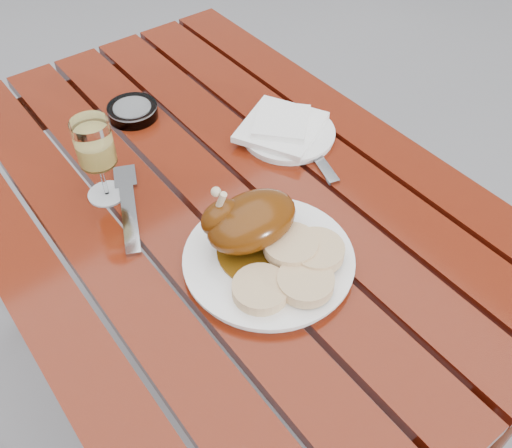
{
  "coord_description": "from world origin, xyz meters",
  "views": [
    {
      "loc": [
        -0.4,
        -0.65,
        1.47
      ],
      "look_at": [
        -0.01,
        -0.14,
        0.78
      ],
      "focal_mm": 40.0,
      "sensor_mm": 36.0,
      "label": 1
    }
  ],
  "objects_px": {
    "dinner_plate": "(269,260)",
    "wine_glass": "(98,161)",
    "side_plate": "(288,133)",
    "ashtray": "(133,111)",
    "table": "(223,309)"
  },
  "relations": [
    {
      "from": "wine_glass",
      "to": "table",
      "type": "bearing_deg",
      "value": -33.89
    },
    {
      "from": "side_plate",
      "to": "table",
      "type": "bearing_deg",
      "value": -168.56
    },
    {
      "from": "table",
      "to": "dinner_plate",
      "type": "distance_m",
      "value": 0.43
    },
    {
      "from": "dinner_plate",
      "to": "ashtray",
      "type": "distance_m",
      "value": 0.49
    },
    {
      "from": "wine_glass",
      "to": "side_plate",
      "type": "bearing_deg",
      "value": -10.22
    },
    {
      "from": "dinner_plate",
      "to": "side_plate",
      "type": "height_order",
      "value": "dinner_plate"
    },
    {
      "from": "dinner_plate",
      "to": "wine_glass",
      "type": "relative_size",
      "value": 1.71
    },
    {
      "from": "dinner_plate",
      "to": "wine_glass",
      "type": "height_order",
      "value": "wine_glass"
    },
    {
      "from": "table",
      "to": "ashtray",
      "type": "height_order",
      "value": "ashtray"
    },
    {
      "from": "dinner_plate",
      "to": "side_plate",
      "type": "distance_m",
      "value": 0.34
    },
    {
      "from": "table",
      "to": "side_plate",
      "type": "distance_m",
      "value": 0.44
    },
    {
      "from": "table",
      "to": "side_plate",
      "type": "relative_size",
      "value": 6.32
    },
    {
      "from": "table",
      "to": "side_plate",
      "type": "bearing_deg",
      "value": 11.44
    },
    {
      "from": "side_plate",
      "to": "wine_glass",
      "type": "bearing_deg",
      "value": 169.78
    },
    {
      "from": "wine_glass",
      "to": "ashtray",
      "type": "bearing_deg",
      "value": 49.77
    }
  ]
}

